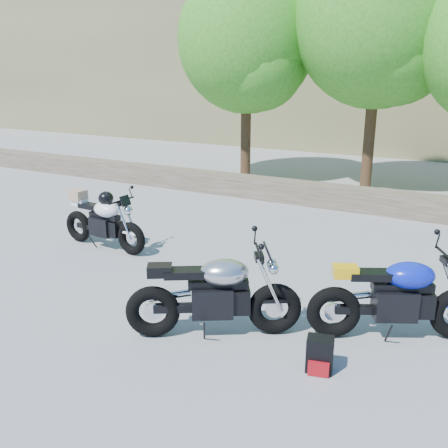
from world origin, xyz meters
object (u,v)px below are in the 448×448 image
at_px(backpack, 320,355).
at_px(silver_bike, 215,295).
at_px(white_bike, 103,220).
at_px(blue_bike, 398,298).

bearing_deg(backpack, silver_bike, 160.43).
distance_m(white_bike, blue_bike, 5.13).
bearing_deg(white_bike, blue_bike, -4.50).
distance_m(silver_bike, backpack, 1.35).
xyz_separation_m(blue_bike, backpack, (-0.55, -1.07, -0.32)).
bearing_deg(backpack, blue_bike, 48.94).
relative_size(white_bike, backpack, 4.99).
xyz_separation_m(silver_bike, blue_bike, (1.86, 0.94, -0.00)).
bearing_deg(blue_bike, silver_bike, 179.74).
bearing_deg(white_bike, backpack, -18.05).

